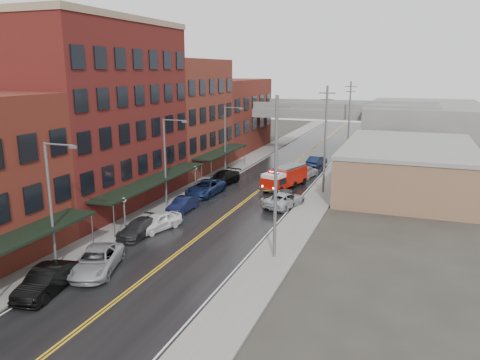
% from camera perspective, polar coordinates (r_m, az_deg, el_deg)
% --- Properties ---
extents(ground, '(220.00, 220.00, 0.00)m').
position_cam_1_polar(ground, '(26.72, -21.73, -18.60)').
color(ground, '#2D2B26').
rests_on(ground, ground).
extents(road, '(11.00, 160.00, 0.02)m').
position_cam_1_polar(road, '(50.97, 1.08, -2.24)').
color(road, black).
rests_on(road, ground).
extents(sidewalk_left, '(3.00, 160.00, 0.15)m').
position_cam_1_polar(sidewalk_left, '(53.69, -6.31, -1.44)').
color(sidewalk_left, slate).
rests_on(sidewalk_left, ground).
extents(sidewalk_right, '(3.00, 160.00, 0.15)m').
position_cam_1_polar(sidewalk_right, '(49.15, 9.16, -2.93)').
color(sidewalk_right, slate).
rests_on(sidewalk_right, ground).
extents(curb_left, '(0.30, 160.00, 0.15)m').
position_cam_1_polar(curb_left, '(53.00, -4.71, -1.60)').
color(curb_left, gray).
rests_on(curb_left, ground).
extents(curb_right, '(0.30, 160.00, 0.15)m').
position_cam_1_polar(curb_right, '(49.47, 7.28, -2.76)').
color(curb_right, gray).
rests_on(curb_right, ground).
extents(brick_building_b, '(9.00, 20.00, 18.00)m').
position_cam_1_polar(brick_building_b, '(49.33, -16.55, 7.33)').
color(brick_building_b, '#541616').
rests_on(brick_building_b, ground).
extents(brick_building_c, '(9.00, 15.00, 15.00)m').
position_cam_1_polar(brick_building_c, '(64.31, -7.13, 7.72)').
color(brick_building_c, maroon).
rests_on(brick_building_c, ground).
extents(brick_building_far, '(9.00, 20.00, 12.00)m').
position_cam_1_polar(brick_building_far, '(80.34, -1.35, 7.85)').
color(brick_building_far, maroon).
rests_on(brick_building_far, ground).
extents(tan_building, '(14.00, 22.00, 5.00)m').
position_cam_1_polar(tan_building, '(57.51, 19.75, 1.32)').
color(tan_building, brown).
rests_on(tan_building, ground).
extents(right_far_block, '(18.00, 30.00, 8.00)m').
position_cam_1_polar(right_far_block, '(86.97, 21.46, 6.04)').
color(right_far_block, slate).
rests_on(right_far_block, ground).
extents(awning_1, '(2.60, 18.00, 3.09)m').
position_cam_1_polar(awning_1, '(47.12, -10.38, -0.02)').
color(awning_1, black).
rests_on(awning_1, ground).
extents(awning_2, '(2.60, 13.00, 3.09)m').
position_cam_1_polar(awning_2, '(62.49, -2.26, 3.47)').
color(awning_2, black).
rests_on(awning_2, ground).
extents(globe_lamp_1, '(0.44, 0.44, 3.12)m').
position_cam_1_polar(globe_lamp_1, '(41.02, -13.95, -3.19)').
color(globe_lamp_1, '#59595B').
rests_on(globe_lamp_1, ground).
extents(globe_lamp_2, '(0.44, 0.44, 3.12)m').
position_cam_1_polar(globe_lamp_2, '(52.78, -5.49, 0.82)').
color(globe_lamp_2, '#59595B').
rests_on(globe_lamp_2, ground).
extents(street_lamp_0, '(2.64, 0.22, 9.00)m').
position_cam_1_polar(street_lamp_0, '(34.31, -21.86, -2.03)').
color(street_lamp_0, '#59595B').
rests_on(street_lamp_0, ground).
extents(street_lamp_1, '(2.64, 0.22, 9.00)m').
position_cam_1_polar(street_lamp_1, '(47.05, -8.88, 2.76)').
color(street_lamp_1, '#59595B').
rests_on(street_lamp_1, ground).
extents(street_lamp_2, '(2.64, 0.22, 9.00)m').
position_cam_1_polar(street_lamp_2, '(61.34, -1.64, 5.37)').
color(street_lamp_2, '#59595B').
rests_on(street_lamp_2, ground).
extents(utility_pole_0, '(1.80, 0.24, 12.00)m').
position_cam_1_polar(utility_pole_0, '(33.45, 4.37, 0.51)').
color(utility_pole_0, '#59595B').
rests_on(utility_pole_0, ground).
extents(utility_pole_1, '(1.80, 0.24, 12.00)m').
position_cam_1_polar(utility_pole_1, '(52.68, 10.36, 5.06)').
color(utility_pole_1, '#59595B').
rests_on(utility_pole_1, ground).
extents(utility_pole_2, '(1.80, 0.24, 12.00)m').
position_cam_1_polar(utility_pole_2, '(72.32, 13.15, 7.14)').
color(utility_pole_2, '#59595B').
rests_on(utility_pole_2, ground).
extents(overpass, '(40.00, 10.00, 7.50)m').
position_cam_1_polar(overpass, '(80.39, 8.65, 7.70)').
color(overpass, slate).
rests_on(overpass, ground).
extents(fire_truck, '(4.32, 7.34, 2.55)m').
position_cam_1_polar(fire_truck, '(55.15, 5.44, 0.38)').
color(fire_truck, '#B51408').
rests_on(fire_truck, ground).
extents(parked_car_left_1, '(2.63, 5.32, 1.68)m').
position_cam_1_polar(parked_car_left_1, '(32.22, -22.57, -11.30)').
color(parked_car_left_1, black).
rests_on(parked_car_left_1, ground).
extents(parked_car_left_2, '(4.36, 6.33, 1.61)m').
position_cam_1_polar(parked_car_left_2, '(34.29, -17.11, -9.39)').
color(parked_car_left_2, '#999CA1').
rests_on(parked_car_left_2, ground).
extents(parked_car_left_3, '(2.08, 4.89, 1.41)m').
position_cam_1_polar(parked_car_left_3, '(40.44, -12.22, -5.73)').
color(parked_car_left_3, '#272729').
rests_on(parked_car_left_3, ground).
extents(parked_car_left_4, '(3.15, 4.95, 1.57)m').
position_cam_1_polar(parked_car_left_4, '(41.54, -9.95, -4.99)').
color(parked_car_left_4, white).
rests_on(parked_car_left_4, ground).
extents(parked_car_left_5, '(1.67, 4.43, 1.45)m').
position_cam_1_polar(parked_car_left_5, '(46.39, -7.00, -3.01)').
color(parked_car_left_5, black).
rests_on(parked_car_left_5, ground).
extents(parked_car_left_6, '(3.03, 6.09, 1.66)m').
position_cam_1_polar(parked_car_left_6, '(52.24, -4.23, -0.96)').
color(parked_car_left_6, '#132148').
rests_on(parked_car_left_6, ground).
extents(parked_car_left_7, '(3.21, 5.94, 1.63)m').
position_cam_1_polar(parked_car_left_7, '(56.83, -2.10, 0.24)').
color(parked_car_left_7, black).
rests_on(parked_car_left_7, ground).
extents(parked_car_right_0, '(3.88, 5.93, 1.52)m').
position_cam_1_polar(parked_car_right_0, '(47.86, 5.45, -2.41)').
color(parked_car_right_0, '#B3B7BC').
rests_on(parked_car_right_0, ground).
extents(parked_car_right_1, '(3.32, 5.53, 1.50)m').
position_cam_1_polar(parked_car_right_1, '(49.42, 5.61, -1.91)').
color(parked_car_right_1, black).
rests_on(parked_car_right_1, ground).
extents(parked_car_right_2, '(2.70, 4.99, 1.61)m').
position_cam_1_polar(parked_car_right_2, '(61.25, 8.07, 1.06)').
color(parked_car_right_2, silver).
rests_on(parked_car_right_2, ground).
extents(parked_car_right_3, '(2.36, 4.88, 1.54)m').
position_cam_1_polar(parked_car_right_3, '(68.39, 9.34, 2.28)').
color(parked_car_right_3, black).
rests_on(parked_car_right_3, ground).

